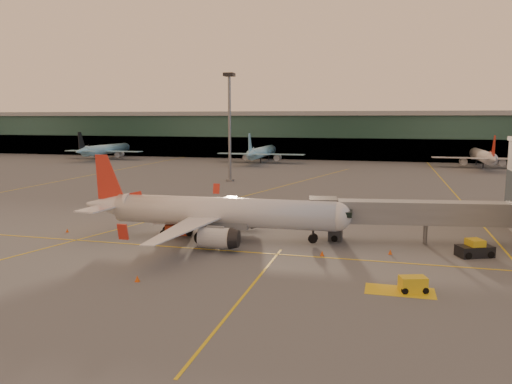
% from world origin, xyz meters
% --- Properties ---
extents(ground, '(600.00, 600.00, 0.00)m').
position_xyz_m(ground, '(0.00, 0.00, 0.00)').
color(ground, '#4C4F54').
rests_on(ground, ground).
extents(taxi_markings, '(100.12, 173.00, 0.01)m').
position_xyz_m(taxi_markings, '(-7.32, 44.49, 0.01)').
color(taxi_markings, gold).
rests_on(taxi_markings, ground).
extents(terminal, '(400.00, 20.00, 17.60)m').
position_xyz_m(terminal, '(0.00, 141.79, 8.76)').
color(terminal, '#19382D').
rests_on(terminal, ground).
extents(mast_west_near, '(2.40, 2.40, 25.60)m').
position_xyz_m(mast_west_near, '(-20.00, 66.00, 14.86)').
color(mast_west_near, slate).
rests_on(mast_west_near, ground).
extents(distant_aircraft_row, '(290.00, 34.00, 13.00)m').
position_xyz_m(distant_aircraft_row, '(-21.00, 118.00, 0.00)').
color(distant_aircraft_row, '#85C4DF').
rests_on(distant_aircraft_row, ground).
extents(main_airplane, '(34.51, 31.04, 10.42)m').
position_xyz_m(main_airplane, '(-4.15, 9.77, 3.39)').
color(main_airplane, silver).
rests_on(main_airplane, ground).
extents(jet_bridge, '(29.06, 7.54, 5.38)m').
position_xyz_m(jet_bridge, '(22.63, 14.31, 3.65)').
color(jet_bridge, slate).
rests_on(jet_bridge, ground).
extents(catering_truck, '(5.81, 3.77, 4.17)m').
position_xyz_m(catering_truck, '(-10.01, 11.14, 2.37)').
color(catering_truck, '#A83218').
rests_on(catering_truck, ground).
extents(gpu_cart, '(2.65, 2.05, 1.37)m').
position_xyz_m(gpu_cart, '(19.08, -3.90, 0.67)').
color(gpu_cart, gold).
rests_on(gpu_cart, ground).
extents(pushback_tug, '(4.26, 3.37, 1.94)m').
position_xyz_m(pushback_tug, '(26.21, 9.63, 0.79)').
color(pushback_tug, black).
rests_on(pushback_tug, ground).
extents(cone_nose, '(0.44, 0.44, 0.56)m').
position_xyz_m(cone_nose, '(17.22, 8.21, 0.27)').
color(cone_nose, '#DA4D0B').
rests_on(cone_nose, ground).
extents(cone_tail, '(0.39, 0.39, 0.50)m').
position_xyz_m(cone_tail, '(-24.49, 8.51, 0.24)').
color(cone_tail, '#DA4D0B').
rests_on(cone_tail, ground).
extents(cone_wing_right, '(0.47, 0.47, 0.60)m').
position_xyz_m(cone_wing_right, '(-5.64, -7.54, 0.29)').
color(cone_wing_right, '#DA4D0B').
rests_on(cone_wing_right, ground).
extents(cone_wing_left, '(0.49, 0.49, 0.62)m').
position_xyz_m(cone_wing_left, '(-4.27, 26.76, 0.30)').
color(cone_wing_left, '#DA4D0B').
rests_on(cone_wing_left, ground).
extents(cone_fwd, '(0.45, 0.45, 0.58)m').
position_xyz_m(cone_fwd, '(9.92, 5.63, 0.28)').
color(cone_fwd, '#DA4D0B').
rests_on(cone_fwd, ground).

